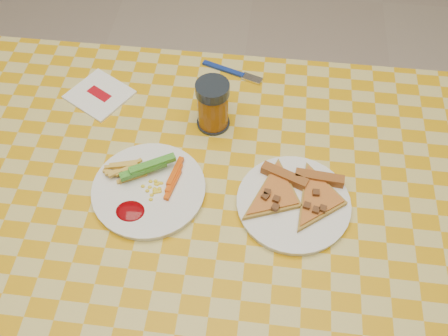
{
  "coord_description": "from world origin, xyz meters",
  "views": [
    {
      "loc": [
        0.11,
        -0.49,
        1.58
      ],
      "look_at": [
        0.04,
        0.08,
        0.78
      ],
      "focal_mm": 40.0,
      "sensor_mm": 36.0,
      "label": 1
    }
  ],
  "objects_px": {
    "plate_left": "(149,190)",
    "plate_right": "(293,204)",
    "table": "(198,226)",
    "drink_glass": "(213,105)"
  },
  "relations": [
    {
      "from": "plate_left",
      "to": "plate_right",
      "type": "distance_m",
      "value": 0.28
    },
    {
      "from": "table",
      "to": "plate_right",
      "type": "height_order",
      "value": "plate_right"
    },
    {
      "from": "plate_right",
      "to": "plate_left",
      "type": "bearing_deg",
      "value": -179.82
    },
    {
      "from": "table",
      "to": "plate_left",
      "type": "xyz_separation_m",
      "value": [
        -0.1,
        0.02,
        0.08
      ]
    },
    {
      "from": "table",
      "to": "plate_left",
      "type": "distance_m",
      "value": 0.13
    },
    {
      "from": "drink_glass",
      "to": "plate_right",
      "type": "bearing_deg",
      "value": -46.64
    },
    {
      "from": "plate_left",
      "to": "plate_right",
      "type": "relative_size",
      "value": 1.02
    },
    {
      "from": "table",
      "to": "plate_left",
      "type": "height_order",
      "value": "plate_left"
    },
    {
      "from": "plate_left",
      "to": "drink_glass",
      "type": "distance_m",
      "value": 0.22
    },
    {
      "from": "table",
      "to": "drink_glass",
      "type": "xyz_separation_m",
      "value": [
        0.0,
        0.21,
        0.13
      ]
    }
  ]
}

